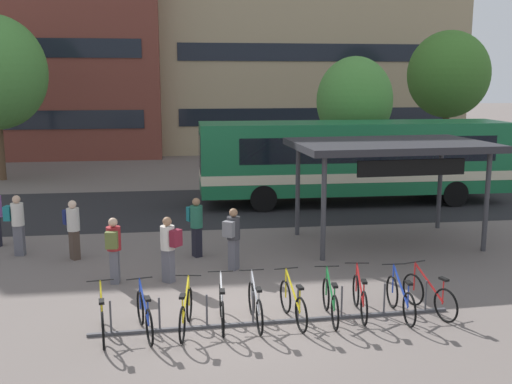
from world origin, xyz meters
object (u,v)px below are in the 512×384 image
parked_bicycle_red_9 (429,296)px  commuter_teal_pack_2 (17,221)px  parked_bicycle_white_3 (222,308)px  parked_bicycle_yellow_2 (186,313)px  parked_bicycle_green_6 (330,302)px  street_tree_0 (354,101)px  parked_bicycle_silver_4 (255,306)px  commuter_maroon_pack_4 (169,245)px  parked_bicycle_red_7 (360,298)px  commuter_navy_pack_6 (73,225)px  transit_shelter (390,148)px  parked_bicycle_yellow_0 (102,319)px  commuter_olive_pack_0 (114,246)px  commuter_teal_pack_1 (196,223)px  parked_bicycle_yellow_5 (293,304)px  commuter_grey_pack_5 (233,235)px  parked_bicycle_blue_8 (400,299)px  parked_bicycle_blue_1 (145,316)px  street_tree_1 (448,75)px  city_bus (352,159)px

parked_bicycle_red_9 → commuter_teal_pack_2: 11.11m
parked_bicycle_white_3 → parked_bicycle_yellow_2: bearing=105.2°
parked_bicycle_green_6 → street_tree_0: size_ratio=0.30×
parked_bicycle_silver_4 → commuter_maroon_pack_4: commuter_maroon_pack_4 is taller
parked_bicycle_red_7 → commuter_navy_pack_6: bearing=61.3°
transit_shelter → parked_bicycle_red_7: bearing=-118.2°
parked_bicycle_yellow_2 → street_tree_0: bearing=-18.9°
parked_bicycle_red_7 → commuter_teal_pack_2: commuter_teal_pack_2 is taller
parked_bicycle_yellow_0 → parked_bicycle_white_3: size_ratio=0.99×
parked_bicycle_white_3 → commuter_teal_pack_2: commuter_teal_pack_2 is taller
commuter_olive_pack_0 → commuter_teal_pack_1: commuter_teal_pack_1 is taller
commuter_olive_pack_0 → commuter_teal_pack_1: size_ratio=0.97×
parked_bicycle_yellow_5 → transit_shelter: 7.17m
parked_bicycle_red_9 → commuter_grey_pack_5: size_ratio=1.03×
parked_bicycle_silver_4 → parked_bicycle_blue_8: size_ratio=1.00×
commuter_teal_pack_1 → parked_bicycle_yellow_0: bearing=-46.9°
commuter_navy_pack_6 → parked_bicycle_green_6: bearing=14.1°
parked_bicycle_silver_4 → commuter_teal_pack_2: (-5.94, 5.58, 0.60)m
parked_bicycle_yellow_2 → parked_bicycle_red_7: same height
parked_bicycle_blue_1 → transit_shelter: size_ratio=0.29×
parked_bicycle_yellow_0 → street_tree_0: street_tree_0 is taller
parked_bicycle_yellow_5 → parked_bicycle_green_6: bearing=-95.6°
commuter_maroon_pack_4 → commuter_teal_pack_1: bearing=-68.9°
parked_bicycle_blue_1 → commuter_navy_pack_6: size_ratio=1.03×
parked_bicycle_green_6 → commuter_teal_pack_1: commuter_teal_pack_1 is taller
commuter_grey_pack_5 → street_tree_0: (6.49, 11.18, 2.95)m
street_tree_1 → commuter_navy_pack_6: bearing=-140.8°
parked_bicycle_red_7 → commuter_teal_pack_1: commuter_teal_pack_1 is taller
commuter_olive_pack_0 → commuter_teal_pack_1: 2.84m
parked_bicycle_blue_8 → street_tree_1: 21.69m
city_bus → transit_shelter: city_bus is taller
commuter_navy_pack_6 → parked_bicycle_blue_1: bearing=-13.3°
parked_bicycle_yellow_2 → parked_bicycle_green_6: (2.94, 0.21, 0.00)m
street_tree_1 → street_tree_0: bearing=-146.4°
city_bus → commuter_teal_pack_2: 12.64m
parked_bicycle_red_7 → transit_shelter: transit_shelter is taller
parked_bicycle_yellow_0 → street_tree_0: 17.96m
parked_bicycle_silver_4 → transit_shelter: 7.62m
parked_bicycle_white_3 → commuter_olive_pack_0: size_ratio=1.07×
parked_bicycle_yellow_0 → transit_shelter: 9.88m
parked_bicycle_red_7 → street_tree_0: (4.15, 14.51, 3.49)m
parked_bicycle_white_3 → commuter_maroon_pack_4: size_ratio=1.06×
parked_bicycle_red_7 → commuter_navy_pack_6: commuter_navy_pack_6 is taller
commuter_navy_pack_6 → commuter_maroon_pack_4: bearing=13.3°
parked_bicycle_red_7 → parked_bicycle_blue_8: same height
parked_bicycle_yellow_0 → parked_bicycle_red_9: bearing=-95.1°
parked_bicycle_yellow_5 → parked_bicycle_blue_1: bearing=87.2°
parked_bicycle_yellow_2 → parked_bicycle_white_3: 0.73m
commuter_grey_pack_5 → parked_bicycle_yellow_5: bearing=-132.2°
transit_shelter → commuter_teal_pack_1: transit_shelter is taller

